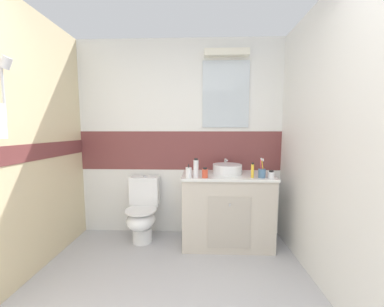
% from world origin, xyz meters
% --- Properties ---
extents(ground_plane, '(3.20, 3.48, 0.04)m').
position_xyz_m(ground_plane, '(0.00, 1.20, -0.02)').
color(ground_plane, '#B2B2B7').
extents(wall_back_tiled, '(3.20, 0.20, 2.50)m').
position_xyz_m(wall_back_tiled, '(0.01, 2.45, 1.26)').
color(wall_back_tiled, white).
rests_on(wall_back_tiled, ground_plane).
extents(wall_right_plain, '(0.10, 3.48, 2.50)m').
position_xyz_m(wall_right_plain, '(1.35, 1.20, 1.25)').
color(wall_right_plain, white).
rests_on(wall_right_plain, ground_plane).
extents(vanity_cabinet, '(1.05, 0.56, 0.85)m').
position_xyz_m(vanity_cabinet, '(0.58, 2.13, 0.43)').
color(vanity_cabinet, beige).
rests_on(vanity_cabinet, ground_plane).
extents(sink_basin, '(0.34, 0.39, 0.16)m').
position_xyz_m(sink_basin, '(0.59, 2.16, 0.91)').
color(sink_basin, white).
rests_on(sink_basin, vanity_cabinet).
extents(toilet, '(0.37, 0.50, 0.79)m').
position_xyz_m(toilet, '(-0.44, 2.16, 0.37)').
color(toilet, white).
rests_on(toilet, ground_plane).
extents(toothbrush_cup, '(0.08, 0.08, 0.21)m').
position_xyz_m(toothbrush_cup, '(0.94, 1.95, 0.90)').
color(toothbrush_cup, '#4C7299').
rests_on(toothbrush_cup, vanity_cabinet).
extents(soap_dispenser, '(0.07, 0.07, 0.15)m').
position_xyz_m(soap_dispenser, '(0.14, 1.92, 0.91)').
color(soap_dispenser, white).
rests_on(soap_dispenser, vanity_cabinet).
extents(shampoo_bottle_tall, '(0.06, 0.06, 0.21)m').
position_xyz_m(shampoo_bottle_tall, '(0.22, 1.93, 0.95)').
color(shampoo_bottle_tall, white).
rests_on(shampoo_bottle_tall, vanity_cabinet).
extents(toothpaste_tube_upright, '(0.03, 0.03, 0.17)m').
position_xyz_m(toothpaste_tube_upright, '(0.83, 1.94, 0.93)').
color(toothpaste_tube_upright, yellow).
rests_on(toothpaste_tube_upright, vanity_cabinet).
extents(hair_gel_jar, '(0.06, 0.06, 0.09)m').
position_xyz_m(hair_gel_jar, '(1.03, 1.93, 0.89)').
color(hair_gel_jar, white).
rests_on(hair_gel_jar, vanity_cabinet).
extents(lotion_bottle_short, '(0.06, 0.06, 0.11)m').
position_xyz_m(lotion_bottle_short, '(0.32, 1.92, 0.90)').
color(lotion_bottle_short, '#D84C33').
rests_on(lotion_bottle_short, vanity_cabinet).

